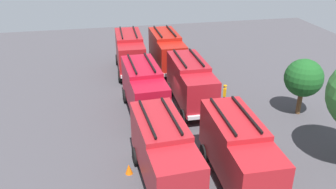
{
  "coord_description": "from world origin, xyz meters",
  "views": [
    {
      "loc": [
        24.31,
        -5.11,
        13.13
      ],
      "look_at": [
        0.0,
        0.0,
        1.4
      ],
      "focal_mm": 37.41,
      "sensor_mm": 36.0,
      "label": 1
    }
  ],
  "objects": [
    {
      "name": "fire_truck_1",
      "position": [
        0.02,
        -1.89,
        2.15
      ],
      "size": [
        7.29,
        2.99,
        3.88
      ],
      "rotation": [
        0.0,
        0.0,
        0.04
      ],
      "color": "#A80F23",
      "rests_on": "ground"
    },
    {
      "name": "ground_plane",
      "position": [
        0.0,
        0.0,
        0.0
      ],
      "size": [
        55.22,
        55.22,
        0.0
      ],
      "primitive_type": "plane",
      "color": "#423F44"
    },
    {
      "name": "fire_truck_4",
      "position": [
        -0.41,
        1.95,
        2.15
      ],
      "size": [
        7.21,
        2.77,
        3.88
      ],
      "rotation": [
        0.0,
        0.0,
        -0.0
      ],
      "color": "maroon",
      "rests_on": "ground"
    },
    {
      "name": "fire_truck_0",
      "position": [
        -9.16,
        -1.98,
        2.15
      ],
      "size": [
        7.26,
        2.91,
        3.88
      ],
      "rotation": [
        0.0,
        0.0,
        -0.03
      ],
      "color": "maroon",
      "rests_on": "ground"
    },
    {
      "name": "tree_0",
      "position": [
        2.6,
        9.91,
        3.01
      ],
      "size": [
        2.89,
        2.89,
        4.47
      ],
      "color": "brown",
      "rests_on": "ground"
    },
    {
      "name": "traffic_cone_0",
      "position": [
        7.39,
        -3.92,
        0.32
      ],
      "size": [
        0.45,
        0.45,
        0.64
      ],
      "primitive_type": "cone",
      "color": "#F2600C",
      "rests_on": "ground"
    },
    {
      "name": "firefighter_0",
      "position": [
        -0.03,
        4.74,
        0.98
      ],
      "size": [
        0.48,
        0.39,
        1.75
      ],
      "rotation": [
        0.0,
        0.0,
        1.15
      ],
      "color": "black",
      "rests_on": "ground"
    },
    {
      "name": "fire_truck_2",
      "position": [
        8.71,
        -2.05,
        2.15
      ],
      "size": [
        7.33,
        3.08,
        3.88
      ],
      "rotation": [
        0.0,
        0.0,
        0.06
      ],
      "color": "maroon",
      "rests_on": "ground"
    },
    {
      "name": "fire_truck_3",
      "position": [
        -8.77,
        1.7,
        2.15
      ],
      "size": [
        7.23,
        2.83,
        3.88
      ],
      "rotation": [
        0.0,
        0.0,
        0.01
      ],
      "color": "#A21810",
      "rests_on": "ground"
    },
    {
      "name": "firefighter_1",
      "position": [
        5.95,
        4.16,
        0.96
      ],
      "size": [
        0.44,
        0.48,
        1.71
      ],
      "rotation": [
        0.0,
        0.0,
        0.62
      ],
      "color": "black",
      "rests_on": "ground"
    },
    {
      "name": "fire_truck_5",
      "position": [
        9.35,
        2.01,
        2.15
      ],
      "size": [
        7.24,
        2.85,
        3.88
      ],
      "rotation": [
        0.0,
        0.0,
        -0.02
      ],
      "color": "#AB1A21",
      "rests_on": "ground"
    }
  ]
}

